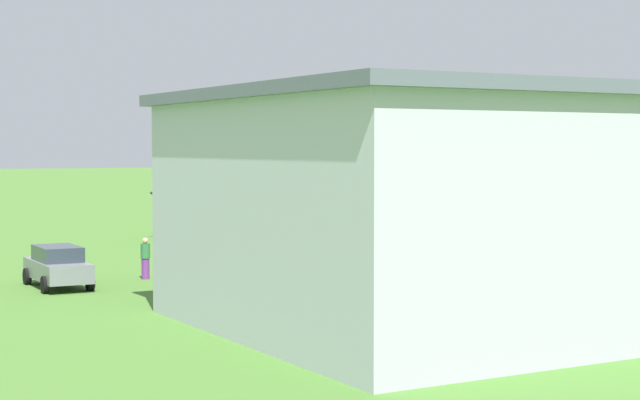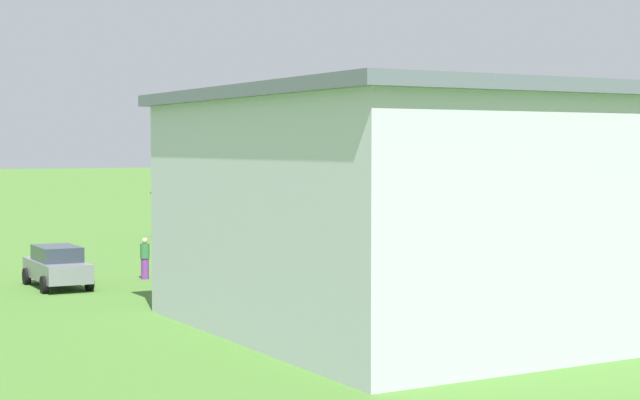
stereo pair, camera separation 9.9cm
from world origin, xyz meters
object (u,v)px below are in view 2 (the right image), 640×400
object	(u,v)px
biplane	(217,184)
person_beside_truck	(534,231)
person_at_fence_line	(145,259)
person_watching_takeoff	(210,252)
person_near_hangar_door	(341,238)
car_grey	(57,266)

from	to	relation	value
biplane	person_beside_truck	world-z (taller)	biplane
person_at_fence_line	person_beside_truck	world-z (taller)	person_at_fence_line
person_watching_takeoff	person_beside_truck	distance (m)	20.28
person_watching_takeoff	person_beside_truck	xyz separation A→B (m)	(-19.97, -3.53, -0.06)
biplane	person_near_hangar_door	distance (m)	11.74
car_grey	person_near_hangar_door	size ratio (longest dim) A/B	2.62
person_near_hangar_door	car_grey	bearing A→B (deg)	21.18
car_grey	person_watching_takeoff	distance (m)	7.01
person_watching_takeoff	person_beside_truck	size ratio (longest dim) A/B	1.07
car_grey	person_near_hangar_door	world-z (taller)	person_near_hangar_door
car_grey	person_beside_truck	distance (m)	27.28
person_at_fence_line	person_watching_takeoff	world-z (taller)	person_watching_takeoff
biplane	car_grey	size ratio (longest dim) A/B	2.30
person_at_fence_line	person_watching_takeoff	size ratio (longest dim) A/B	0.95
person_watching_takeoff	person_near_hangar_door	distance (m)	9.60
biplane	person_watching_takeoff	distance (m)	17.05
person_beside_truck	person_watching_takeoff	bearing A→B (deg)	10.03
car_grey	person_watching_takeoff	size ratio (longest dim) A/B	2.41
biplane	person_at_fence_line	size ratio (longest dim) A/B	5.80
biplane	person_watching_takeoff	size ratio (longest dim) A/B	5.54
car_grey	person_watching_takeoff	world-z (taller)	person_watching_takeoff
person_at_fence_line	person_beside_truck	bearing A→B (deg)	-169.47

